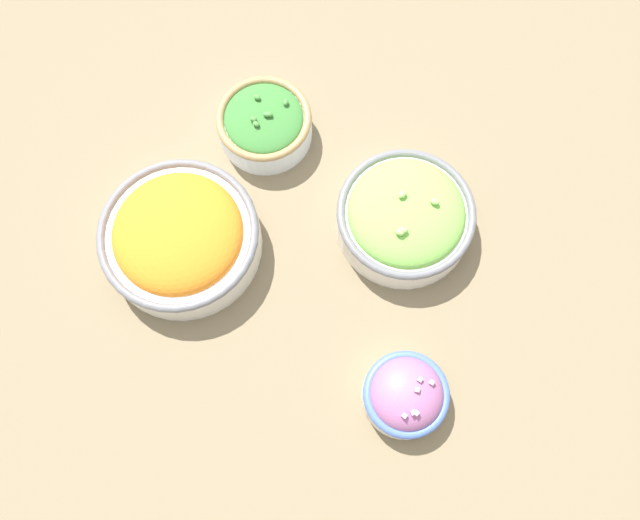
{
  "coord_description": "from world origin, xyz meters",
  "views": [
    {
      "loc": [
        0.17,
        -0.19,
        0.85
      ],
      "look_at": [
        0.0,
        0.0,
        0.03
      ],
      "focal_mm": 35.0,
      "sensor_mm": 36.0,
      "label": 1
    }
  ],
  "objects": [
    {
      "name": "bowl_carrots",
      "position": [
        -0.17,
        -0.11,
        0.04
      ],
      "size": [
        0.22,
        0.22,
        0.08
      ],
      "color": "silver",
      "rests_on": "ground_plane"
    },
    {
      "name": "bowl_broccoli",
      "position": [
        -0.2,
        0.1,
        0.03
      ],
      "size": [
        0.14,
        0.14,
        0.07
      ],
      "color": "silver",
      "rests_on": "ground_plane"
    },
    {
      "name": "ground_plane",
      "position": [
        0.0,
        0.0,
        0.0
      ],
      "size": [
        3.0,
        3.0,
        0.0
      ],
      "primitive_type": "plane",
      "color": "#75664C"
    },
    {
      "name": "bowl_red_onion",
      "position": [
        0.21,
        -0.06,
        0.03
      ],
      "size": [
        0.11,
        0.11,
        0.07
      ],
      "color": "silver",
      "rests_on": "ground_plane"
    },
    {
      "name": "bowl_lettuce",
      "position": [
        0.05,
        0.13,
        0.04
      ],
      "size": [
        0.19,
        0.19,
        0.09
      ],
      "color": "silver",
      "rests_on": "ground_plane"
    }
  ]
}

